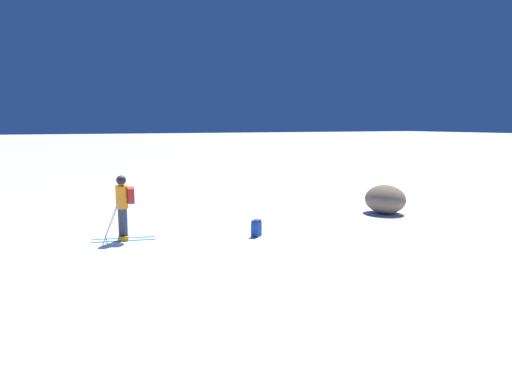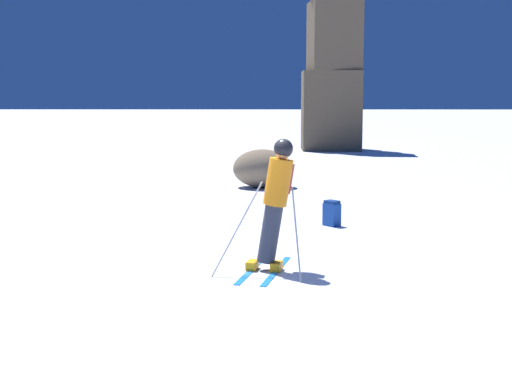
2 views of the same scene
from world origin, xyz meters
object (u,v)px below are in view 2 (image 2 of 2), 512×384
skier (276,196)px  rock_pillar (332,55)px  exposed_boulder_0 (262,168)px  spare_backpack (332,213)px

skier → rock_pillar: rock_pillar is taller
rock_pillar → exposed_boulder_0: 15.46m
spare_backpack → rock_pillar: bearing=-45.6°
spare_backpack → exposed_boulder_0: size_ratio=0.30×
spare_backpack → exposed_boulder_0: (-1.37, 6.04, 0.29)m
spare_backpack → exposed_boulder_0: 6.20m
skier → exposed_boulder_0: 9.73m
rock_pillar → exposed_boulder_0: rock_pillar is taller
rock_pillar → spare_backpack: bearing=-95.3°
spare_backpack → skier: bearing=122.2°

